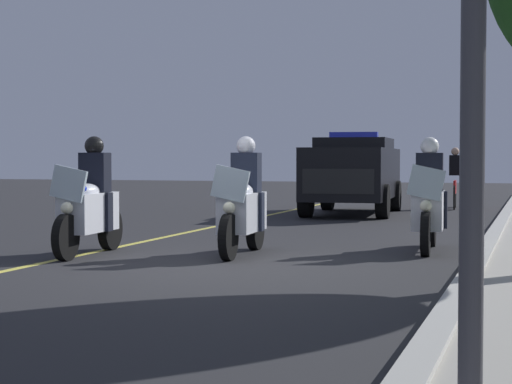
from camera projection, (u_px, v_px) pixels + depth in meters
The scene contains 8 objects.
ground_plane at pixel (216, 266), 11.46m from camera, with size 80.00×80.00×0.00m, color #28282B.
curb_strip at pixel (475, 270), 10.47m from camera, with size 48.00×0.24×0.15m, color #B7B5AD.
lane_stripe_center at pixel (59, 260), 12.17m from camera, with size 48.00×0.12×0.01m, color #E0D14C.
police_motorcycle_lead_left at pixel (89, 207), 12.75m from camera, with size 2.14×0.61×1.72m.
police_motorcycle_lead_right at pixel (243, 207), 12.77m from camera, with size 2.14×0.61×1.72m.
police_motorcycle_trailing at pixel (429, 205), 13.28m from camera, with size 2.14×0.61×1.72m.
police_suv at pixel (353, 171), 22.08m from camera, with size 5.01×2.32×2.05m.
cyclist_background at pixel (455, 178), 24.39m from camera, with size 1.76×0.33×1.69m.
Camera 1 is at (10.72, 3.97, 1.40)m, focal length 62.10 mm.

